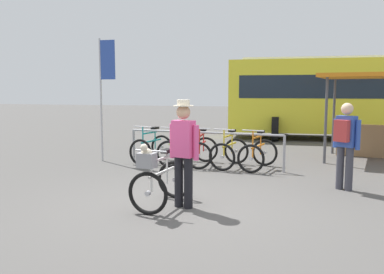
% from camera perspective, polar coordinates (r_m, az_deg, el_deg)
% --- Properties ---
extents(ground_plane, '(80.00, 80.00, 0.00)m').
position_cam_1_polar(ground_plane, '(6.64, -1.41, -9.74)').
color(ground_plane, '#514F4C').
extents(bike_rack_rail, '(3.90, 0.32, 0.88)m').
position_cam_1_polar(bike_rack_rail, '(9.78, 1.71, -0.33)').
color(bike_rack_rail, '#99999E').
rests_on(bike_rack_rail, ground).
extents(racked_bike_teal, '(0.86, 1.22, 0.98)m').
position_cam_1_polar(racked_bike_teal, '(10.55, -5.78, -1.59)').
color(racked_bike_teal, black).
rests_on(racked_bike_teal, ground).
extents(racked_bike_lime, '(0.71, 1.12, 0.97)m').
position_cam_1_polar(racked_bike_lime, '(10.27, -2.26, -1.78)').
color(racked_bike_lime, black).
rests_on(racked_bike_lime, ground).
extents(racked_bike_red, '(0.75, 1.13, 0.97)m').
position_cam_1_polar(racked_bike_red, '(10.03, 1.45, -1.98)').
color(racked_bike_red, black).
rests_on(racked_bike_red, ground).
extents(racked_bike_yellow, '(0.82, 1.19, 0.97)m').
position_cam_1_polar(racked_bike_yellow, '(9.83, 5.33, -2.18)').
color(racked_bike_yellow, black).
rests_on(racked_bike_yellow, ground).
extents(racked_bike_orange, '(0.88, 1.23, 0.98)m').
position_cam_1_polar(racked_bike_orange, '(9.68, 9.34, -2.38)').
color(racked_bike_orange, black).
rests_on(racked_bike_orange, ground).
extents(featured_bicycle, '(0.75, 1.23, 1.09)m').
position_cam_1_polar(featured_bicycle, '(6.43, -4.71, -5.83)').
color(featured_bicycle, black).
rests_on(featured_bicycle, ground).
extents(person_with_featured_bike, '(0.51, 0.32, 1.72)m').
position_cam_1_polar(person_with_featured_bike, '(6.36, -1.21, -1.71)').
color(person_with_featured_bike, black).
rests_on(person_with_featured_bike, ground).
extents(pedestrian_with_backpack, '(0.47, 0.44, 1.64)m').
position_cam_1_polar(pedestrian_with_backpack, '(8.01, 20.90, -0.48)').
color(pedestrian_with_backpack, '#383842').
rests_on(pedestrian_with_backpack, ground).
extents(bus_distant, '(10.13, 3.80, 3.08)m').
position_cam_1_polar(bus_distant, '(16.58, 23.24, 5.66)').
color(bus_distant, yellow).
rests_on(bus_distant, ground).
extents(market_stall, '(3.43, 2.77, 2.30)m').
position_cam_1_polar(market_stall, '(11.93, 25.45, 3.71)').
color(market_stall, '#4C4C51').
rests_on(market_stall, ground).
extents(banner_flag, '(0.45, 0.05, 3.20)m').
position_cam_1_polar(banner_flag, '(10.76, -12.23, 8.40)').
color(banner_flag, '#B2B2B7').
rests_on(banner_flag, ground).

